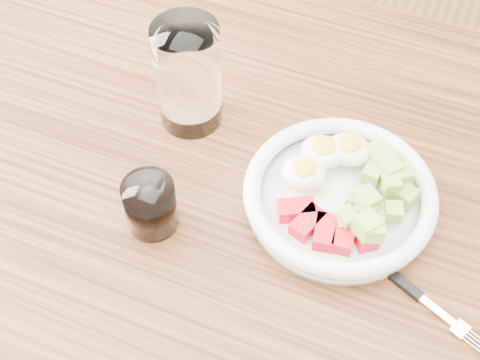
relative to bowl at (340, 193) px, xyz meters
name	(u,v)px	position (x,y,z in m)	size (l,w,h in m)	color
dining_table	(244,242)	(-0.11, -0.05, -0.12)	(1.50, 0.90, 0.77)	brown
bowl	(340,193)	(0.00, 0.00, 0.00)	(0.25, 0.25, 0.06)	white
fork	(408,287)	(0.11, -0.09, -0.02)	(0.17, 0.08, 0.01)	black
water_glass	(188,76)	(-0.24, 0.06, 0.06)	(0.09, 0.09, 0.16)	white
coffee_glass	(150,205)	(-0.21, -0.12, 0.01)	(0.06, 0.06, 0.07)	white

